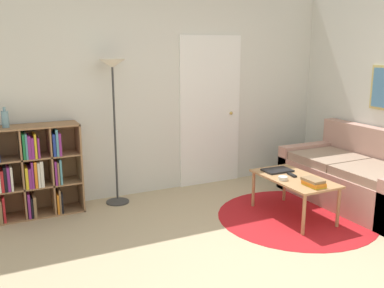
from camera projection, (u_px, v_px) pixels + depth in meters
The scene contains 13 objects.
ground_plane at pixel (287, 273), 3.55m from camera, with size 14.00×14.00×0.00m, color tan.
wall_back at pixel (170, 91), 5.45m from camera, with size 7.50×0.11×2.60m.
wall_right at pixel (377, 91), 5.31m from camera, with size 0.08×5.46×2.60m.
rug at pixel (296, 217), 4.73m from camera, with size 1.73×1.73×0.01m.
bookshelf at pixel (31, 171), 4.68m from camera, with size 0.95×0.34×1.01m.
floor_lamp at pixel (113, 83), 4.86m from camera, with size 0.31×0.31×1.71m.
couch at pixel (358, 179), 5.15m from camera, with size 0.92×1.76×0.87m.
coffee_table at pixel (294, 182), 4.67m from camera, with size 0.53×0.96×0.45m.
laptop at pixel (277, 170), 4.89m from camera, with size 0.33×0.23×0.02m.
bowl at pixel (283, 178), 4.56m from camera, with size 0.10×0.10×0.04m.
book_stack_on_table at pixel (313, 182), 4.36m from camera, with size 0.15×0.23×0.08m.
remote at pixel (292, 175), 4.71m from camera, with size 0.06×0.15×0.02m.
bottle_middle at pixel (5, 119), 4.45m from camera, with size 0.07×0.07×0.22m.
Camera 1 is at (-2.12, -2.55, 1.83)m, focal length 40.00 mm.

